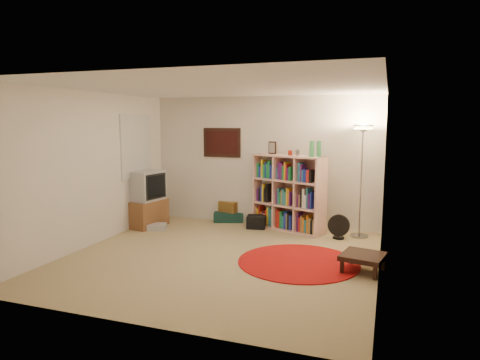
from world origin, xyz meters
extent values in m
cube|color=tan|center=(0.00, 0.00, -0.01)|extent=(4.50, 4.50, 0.02)
cube|color=white|center=(0.00, 0.00, 2.51)|extent=(4.50, 4.50, 0.02)
cube|color=silver|center=(0.00, 2.26, 1.25)|extent=(4.50, 0.02, 2.50)
cube|color=silver|center=(0.00, -2.26, 1.25)|extent=(4.50, 0.02, 2.50)
cube|color=silver|center=(-2.26, 0.00, 1.25)|extent=(0.02, 4.50, 2.50)
cube|color=silver|center=(2.26, 0.00, 1.25)|extent=(0.02, 4.50, 2.50)
cube|color=black|center=(-0.85, 2.23, 1.60)|extent=(0.78, 0.04, 0.58)
cube|color=#3B0E0B|center=(-0.85, 2.21, 1.60)|extent=(0.66, 0.01, 0.46)
cube|color=white|center=(-2.23, 1.30, 1.55)|extent=(0.03, 1.00, 1.20)
cube|color=beige|center=(1.85, 2.24, 1.20)|extent=(0.08, 0.01, 0.12)
cube|color=#FFBBAA|center=(0.58, 1.96, 0.02)|extent=(1.45, 0.89, 0.03)
cube|color=#FFBBAA|center=(0.58, 1.96, 1.39)|extent=(1.45, 0.89, 0.03)
cube|color=#FFBBAA|center=(-0.05, 2.21, 0.70)|extent=(0.18, 0.38, 1.40)
cube|color=#FFBBAA|center=(1.22, 1.70, 0.70)|extent=(0.18, 0.38, 1.40)
cube|color=#FFBBAA|center=(0.65, 2.13, 0.70)|extent=(1.31, 0.54, 1.40)
cube|color=#FFBBAA|center=(0.37, 2.04, 0.70)|extent=(0.17, 0.37, 1.34)
cube|color=#FFBBAA|center=(0.80, 1.87, 0.70)|extent=(0.17, 0.37, 1.34)
cube|color=#FFBBAA|center=(0.58, 1.96, 0.47)|extent=(1.39, 0.85, 0.03)
cube|color=#FFBBAA|center=(0.58, 1.96, 0.94)|extent=(1.39, 0.85, 0.03)
cube|color=yellow|center=(-0.03, 2.16, 0.19)|extent=(0.10, 0.16, 0.30)
cube|color=red|center=(0.01, 2.15, 0.21)|extent=(0.10, 0.16, 0.36)
cube|color=orange|center=(0.05, 2.13, 0.16)|extent=(0.10, 0.16, 0.24)
cube|color=#541A69|center=(0.09, 2.11, 0.16)|extent=(0.09, 0.16, 0.24)
cube|color=orange|center=(0.12, 2.10, 0.15)|extent=(0.09, 0.16, 0.22)
cube|color=red|center=(0.16, 2.08, 0.18)|extent=(0.09, 0.16, 0.30)
cube|color=yellow|center=(0.19, 2.07, 0.21)|extent=(0.10, 0.16, 0.35)
cube|color=teal|center=(0.24, 2.05, 0.21)|extent=(0.10, 0.16, 0.36)
cube|color=teal|center=(0.28, 2.04, 0.20)|extent=(0.10, 0.16, 0.33)
cube|color=#541A69|center=(-0.03, 2.16, 0.60)|extent=(0.10, 0.17, 0.23)
cube|color=black|center=(0.01, 2.14, 0.61)|extent=(0.10, 0.16, 0.25)
cube|color=#1A2B9E|center=(0.05, 2.13, 0.63)|extent=(0.09, 0.16, 0.29)
cube|color=yellow|center=(0.09, 2.11, 0.66)|extent=(0.10, 0.16, 0.34)
cube|color=black|center=(0.13, 2.10, 0.62)|extent=(0.10, 0.17, 0.26)
cube|color=black|center=(0.17, 2.08, 0.66)|extent=(0.10, 0.17, 0.35)
cube|color=#1A843C|center=(-0.03, 2.16, 1.08)|extent=(0.10, 0.17, 0.28)
cube|color=#1A2B9E|center=(0.01, 2.14, 1.06)|extent=(0.11, 0.17, 0.23)
cube|color=yellow|center=(0.06, 2.12, 1.12)|extent=(0.10, 0.16, 0.35)
cube|color=#1A843C|center=(0.10, 2.11, 1.07)|extent=(0.10, 0.17, 0.26)
cube|color=#1A2B9E|center=(0.14, 2.09, 1.10)|extent=(0.08, 0.16, 0.32)
cube|color=#1A843C|center=(0.17, 2.08, 1.09)|extent=(0.09, 0.16, 0.29)
cube|color=#1A843C|center=(0.21, 2.06, 1.11)|extent=(0.10, 0.17, 0.34)
cube|color=#1A2B9E|center=(0.25, 2.05, 1.08)|extent=(0.08, 0.16, 0.28)
cube|color=#1A2B9E|center=(0.28, 2.03, 1.06)|extent=(0.10, 0.17, 0.23)
cube|color=red|center=(0.40, 1.99, 0.21)|extent=(0.10, 0.16, 0.34)
cube|color=red|center=(0.44, 1.97, 0.19)|extent=(0.10, 0.16, 0.31)
cube|color=#1A843C|center=(0.48, 1.95, 0.20)|extent=(0.10, 0.17, 0.32)
cube|color=teal|center=(0.53, 1.94, 0.16)|extent=(0.10, 0.16, 0.24)
cube|color=#1A2B9E|center=(0.57, 1.92, 0.20)|extent=(0.10, 0.17, 0.32)
cube|color=#917B4F|center=(0.61, 1.91, 0.18)|extent=(0.08, 0.16, 0.29)
cube|color=black|center=(0.64, 1.89, 0.20)|extent=(0.09, 0.16, 0.32)
cube|color=#1A2B9E|center=(0.68, 1.88, 0.17)|extent=(0.10, 0.17, 0.27)
cube|color=#541A69|center=(0.39, 1.99, 0.61)|extent=(0.09, 0.16, 0.24)
cube|color=teal|center=(0.43, 1.98, 0.64)|extent=(0.09, 0.16, 0.29)
cube|color=#1A843C|center=(0.46, 1.96, 0.60)|extent=(0.09, 0.16, 0.23)
cube|color=#917B4F|center=(0.49, 1.95, 0.62)|extent=(0.09, 0.16, 0.27)
cube|color=teal|center=(0.52, 1.94, 0.63)|extent=(0.08, 0.16, 0.29)
cube|color=teal|center=(0.56, 1.92, 0.61)|extent=(0.11, 0.17, 0.24)
cube|color=yellow|center=(0.60, 1.91, 0.65)|extent=(0.09, 0.16, 0.32)
cube|color=orange|center=(0.63, 1.89, 0.64)|extent=(0.09, 0.16, 0.31)
cube|color=#541A69|center=(0.66, 1.88, 0.62)|extent=(0.09, 0.16, 0.25)
cube|color=teal|center=(0.39, 1.99, 1.06)|extent=(0.08, 0.16, 0.24)
cube|color=#541A69|center=(0.43, 1.98, 1.11)|extent=(0.10, 0.16, 0.33)
cube|color=#541A69|center=(0.47, 1.96, 1.10)|extent=(0.10, 0.17, 0.32)
cube|color=#1A843C|center=(0.52, 1.94, 1.07)|extent=(0.10, 0.16, 0.26)
cube|color=yellow|center=(0.55, 1.93, 1.11)|extent=(0.08, 0.16, 0.34)
cube|color=red|center=(0.58, 1.92, 1.09)|extent=(0.09, 0.16, 0.30)
cube|color=#541A69|center=(0.62, 1.90, 1.06)|extent=(0.09, 0.16, 0.24)
cube|color=#1A843C|center=(0.66, 1.89, 1.07)|extent=(0.10, 0.17, 0.26)
cube|color=#541A69|center=(0.83, 1.82, 0.21)|extent=(0.09, 0.16, 0.34)
cube|color=red|center=(0.87, 1.80, 0.17)|extent=(0.09, 0.16, 0.26)
cube|color=#917B4F|center=(0.90, 1.79, 0.19)|extent=(0.09, 0.16, 0.30)
cube|color=orange|center=(0.94, 1.77, 0.17)|extent=(0.10, 0.17, 0.27)
cube|color=teal|center=(0.98, 1.76, 0.15)|extent=(0.10, 0.17, 0.24)
cube|color=orange|center=(1.02, 1.74, 0.20)|extent=(0.09, 0.16, 0.33)
cube|color=#917B4F|center=(1.06, 1.72, 0.18)|extent=(0.10, 0.16, 0.28)
cube|color=black|center=(1.10, 1.71, 0.15)|extent=(0.09, 0.16, 0.22)
cube|color=#917B4F|center=(1.14, 1.69, 0.16)|extent=(0.09, 0.16, 0.26)
cube|color=#541A69|center=(0.83, 1.82, 0.60)|extent=(0.09, 0.16, 0.23)
cube|color=#917B4F|center=(0.86, 1.81, 0.60)|extent=(0.08, 0.16, 0.23)
cube|color=black|center=(0.89, 1.79, 0.65)|extent=(0.09, 0.16, 0.32)
cube|color=white|center=(0.93, 1.78, 0.66)|extent=(0.09, 0.16, 0.35)
cube|color=white|center=(0.97, 1.76, 0.60)|extent=(0.10, 0.16, 0.23)
cube|color=teal|center=(1.01, 1.75, 0.67)|extent=(0.09, 0.16, 0.36)
cube|color=#541A69|center=(1.04, 1.73, 0.62)|extent=(0.09, 0.16, 0.26)
cube|color=#1A2B9E|center=(1.08, 1.72, 0.64)|extent=(0.09, 0.16, 0.30)
cube|color=teal|center=(0.84, 1.81, 1.12)|extent=(0.11, 0.17, 0.35)
cube|color=#541A69|center=(0.88, 1.80, 1.10)|extent=(0.09, 0.16, 0.32)
cube|color=teal|center=(0.91, 1.79, 1.05)|extent=(0.08, 0.16, 0.22)
cube|color=#1A2B9E|center=(0.94, 1.77, 1.06)|extent=(0.09, 0.16, 0.24)
cube|color=#1A2B9E|center=(0.97, 1.76, 1.06)|extent=(0.09, 0.16, 0.23)
cube|color=red|center=(1.01, 1.75, 1.06)|extent=(0.11, 0.17, 0.24)
cube|color=black|center=(1.05, 1.73, 1.06)|extent=(0.09, 0.16, 0.23)
cube|color=black|center=(0.22, 2.13, 1.52)|extent=(0.17, 0.08, 0.24)
cube|color=#9E9384|center=(0.21, 2.11, 1.52)|extent=(0.12, 0.06, 0.19)
cylinder|color=#AB1F0F|center=(0.60, 1.95, 1.45)|extent=(0.10, 0.10, 0.09)
cylinder|color=#98999D|center=(0.75, 1.89, 1.46)|extent=(0.09, 0.09, 0.11)
cylinder|color=#44B161|center=(1.03, 1.73, 1.54)|extent=(0.10, 0.10, 0.28)
cylinder|color=#44B161|center=(1.15, 1.76, 1.54)|extent=(0.10, 0.10, 0.28)
cylinder|color=#98999D|center=(1.88, 1.89, 0.02)|extent=(0.37, 0.37, 0.03)
cylinder|color=#98999D|center=(1.88, 1.89, 0.95)|extent=(0.03, 0.03, 1.83)
cone|color=#98999D|center=(1.88, 1.89, 1.89)|extent=(0.44, 0.44, 0.15)
cylinder|color=#FFD88C|center=(1.88, 1.89, 1.90)|extent=(0.36, 0.36, 0.02)
cylinder|color=black|center=(1.55, 1.65, 0.02)|extent=(0.20, 0.20, 0.03)
cylinder|color=black|center=(1.55, 1.65, 0.11)|extent=(0.04, 0.04, 0.15)
cylinder|color=black|center=(1.55, 1.63, 0.24)|extent=(0.37, 0.08, 0.37)
cube|color=brown|center=(-2.08, 1.33, 0.26)|extent=(0.65, 0.83, 0.52)
cube|color=#AFAFB4|center=(-2.08, 1.33, 0.80)|extent=(0.63, 0.71, 0.57)
cube|color=black|center=(-1.82, 1.28, 0.80)|extent=(0.12, 0.53, 0.48)
cube|color=black|center=(-1.81, 1.28, 0.80)|extent=(0.10, 0.47, 0.41)
cube|color=#AFAFB4|center=(-1.75, 1.16, 0.05)|extent=(0.40, 0.37, 0.11)
cube|color=#12322C|center=(-0.72, 2.25, 0.10)|extent=(0.68, 0.54, 0.19)
cube|color=brown|center=(-0.71, 2.28, 0.30)|extent=(0.44, 0.36, 0.22)
cube|color=black|center=(-0.02, 1.89, 0.12)|extent=(0.39, 0.34, 0.24)
cylinder|color=#9C0C0B|center=(1.14, 0.17, 0.01)|extent=(1.75, 1.75, 0.02)
cube|color=black|center=(2.04, 0.07, 0.22)|extent=(0.64, 0.64, 0.07)
cube|color=black|center=(1.79, -0.10, 0.10)|extent=(0.05, 0.05, 0.20)
cube|color=black|center=(2.21, -0.19, 0.10)|extent=(0.05, 0.05, 0.20)
cube|color=black|center=(1.88, 0.33, 0.10)|extent=(0.05, 0.05, 0.20)
cube|color=black|center=(2.30, 0.24, 0.10)|extent=(0.05, 0.05, 0.20)
camera|label=1|loc=(2.30, -5.73, 2.02)|focal=32.00mm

